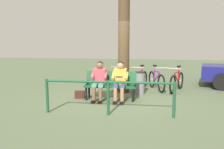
# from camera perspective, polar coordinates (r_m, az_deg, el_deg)

# --- Properties ---
(ground_plane) EXTENTS (40.00, 40.00, 0.00)m
(ground_plane) POSITION_cam_1_polar(r_m,az_deg,el_deg) (6.74, 1.75, -6.56)
(ground_plane) COLOR #566647
(bench) EXTENTS (1.62, 0.55, 0.87)m
(bench) POSITION_cam_1_polar(r_m,az_deg,el_deg) (6.61, -0.42, -2.34)
(bench) COLOR #194C2D
(bench) RESTS_ON ground
(person_reading) EXTENTS (0.50, 0.78, 1.20)m
(person_reading) POSITION_cam_1_polar(r_m,az_deg,el_deg) (6.38, 2.16, -1.28)
(person_reading) COLOR gold
(person_reading) RESTS_ON ground
(person_companion) EXTENTS (0.50, 0.78, 1.20)m
(person_companion) POSITION_cam_1_polar(r_m,az_deg,el_deg) (6.49, -3.45, -1.14)
(person_companion) COLOR #D84C59
(person_companion) RESTS_ON ground
(handbag) EXTENTS (0.32, 0.19, 0.24)m
(handbag) POSITION_cam_1_polar(r_m,az_deg,el_deg) (6.84, -8.71, -5.39)
(handbag) COLOR #3F1E14
(handbag) RESTS_ON ground
(tree_trunk) EXTENTS (0.40, 0.40, 3.57)m
(tree_trunk) POSITION_cam_1_polar(r_m,az_deg,el_deg) (7.49, 3.20, 8.64)
(tree_trunk) COLOR #4C3823
(tree_trunk) RESTS_ON ground
(litter_bin) EXTENTS (0.38, 0.38, 0.78)m
(litter_bin) POSITION_cam_1_polar(r_m,az_deg,el_deg) (7.39, 7.41, -2.24)
(litter_bin) COLOR slate
(litter_bin) RESTS_ON ground
(bicycle_orange) EXTENTS (0.70, 1.59, 0.94)m
(bicycle_orange) POSITION_cam_1_polar(r_m,az_deg,el_deg) (8.12, 17.11, -1.85)
(bicycle_orange) COLOR black
(bicycle_orange) RESTS_ON ground
(bicycle_red) EXTENTS (0.69, 1.60, 0.94)m
(bicycle_red) POSITION_cam_1_polar(r_m,az_deg,el_deg) (8.18, 11.85, -1.59)
(bicycle_red) COLOR black
(bicycle_red) RESTS_ON ground
(bicycle_silver) EXTENTS (0.57, 1.64, 0.94)m
(bicycle_silver) POSITION_cam_1_polar(r_m,az_deg,el_deg) (8.16, 7.66, -1.52)
(bicycle_silver) COLOR black
(bicycle_silver) RESTS_ON ground
(bicycle_black) EXTENTS (0.48, 1.68, 0.94)m
(bicycle_black) POSITION_cam_1_polar(r_m,az_deg,el_deg) (8.24, 2.27, -1.36)
(bicycle_black) COLOR black
(bicycle_black) RESTS_ON ground
(railing_fence) EXTENTS (3.15, 0.29, 0.85)m
(railing_fence) POSITION_cam_1_polar(r_m,az_deg,el_deg) (5.07, -1.04, -4.48)
(railing_fence) COLOR #194C2D
(railing_fence) RESTS_ON ground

